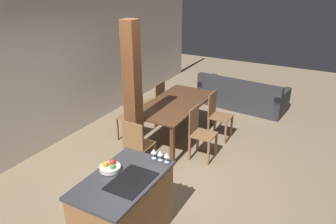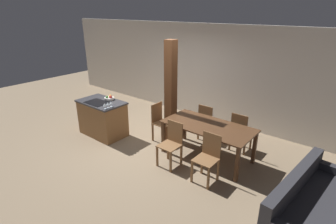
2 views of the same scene
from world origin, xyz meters
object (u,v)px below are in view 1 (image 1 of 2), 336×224
at_px(timber_post, 133,98).
at_px(dining_chair_near_right, 217,115).
at_px(fruit_bowl, 110,167).
at_px(dining_table, 175,107).
at_px(wine_glass_far, 154,151).
at_px(couch, 242,97).
at_px(wine_glass_near, 167,155).
at_px(dining_chair_far_right, 155,102).
at_px(dining_chair_far_left, 133,116).
at_px(dining_chair_head_end, 137,145).
at_px(dining_chair_near_left, 200,132).
at_px(wine_glass_middle, 160,153).
at_px(kitchen_island, 124,210).

bearing_deg(timber_post, dining_chair_near_right, -28.92).
relative_size(fruit_bowl, dining_table, 0.13).
distance_m(wine_glass_far, couch, 4.43).
relative_size(wine_glass_far, dining_table, 0.07).
height_order(wine_glass_near, dining_chair_far_right, wine_glass_near).
distance_m(dining_chair_far_left, dining_chair_head_end, 1.14).
height_order(wine_glass_far, dining_chair_near_right, wine_glass_far).
bearing_deg(dining_chair_far_right, dining_chair_near_left, 58.51).
relative_size(dining_table, dining_chair_far_left, 2.05).
height_order(wine_glass_far, dining_table, wine_glass_far).
relative_size(fruit_bowl, wine_glass_near, 1.84).
bearing_deg(timber_post, dining_table, -8.43).
relative_size(dining_table, dining_chair_far_right, 2.05).
bearing_deg(dining_chair_far_left, dining_chair_head_end, 37.99).
xyz_separation_m(dining_chair_far_left, couch, (2.65, -1.36, -0.23)).
relative_size(fruit_bowl, dining_chair_head_end, 0.27).
xyz_separation_m(wine_glass_near, couch, (4.37, 0.33, -0.75)).
height_order(fruit_bowl, couch, fruit_bowl).
distance_m(dining_chair_near_left, dining_chair_near_right, 0.86).
xyz_separation_m(dining_table, dining_chair_near_right, (0.43, -0.70, -0.18)).
distance_m(dining_chair_near_left, timber_post, 1.34).
bearing_deg(dining_chair_head_end, dining_table, -90.00).
xyz_separation_m(wine_glass_far, dining_chair_near_right, (2.58, 0.11, -0.52)).
distance_m(wine_glass_middle, dining_chair_far_left, 2.41).
distance_m(wine_glass_near, dining_chair_far_left, 2.47).
distance_m(kitchen_island, dining_chair_far_right, 3.41).
bearing_deg(dining_chair_near_left, couch, 0.88).
height_order(dining_chair_near_right, dining_chair_far_right, same).
xyz_separation_m(dining_chair_head_end, timber_post, (0.18, 0.17, 0.72)).
height_order(kitchen_island, fruit_bowl, fruit_bowl).
bearing_deg(wine_glass_near, dining_table, 24.88).
bearing_deg(dining_table, wine_glass_far, -159.30).
relative_size(fruit_bowl, dining_chair_near_left, 0.27).
height_order(wine_glass_far, dining_chair_far_right, wine_glass_far).
relative_size(wine_glass_near, timber_post, 0.06).
bearing_deg(dining_chair_far_left, couch, 152.77).
bearing_deg(wine_glass_near, timber_post, 49.47).
xyz_separation_m(kitchen_island, dining_chair_far_right, (3.10, 1.41, 0.04)).
height_order(fruit_bowl, dining_chair_near_left, fruit_bowl).
xyz_separation_m(wine_glass_far, timber_post, (1.00, 0.98, 0.20)).
bearing_deg(dining_chair_near_left, dining_chair_head_end, 142.01).
bearing_deg(fruit_bowl, dining_chair_far_left, 28.68).
bearing_deg(dining_chair_near_left, dining_chair_far_right, 58.51).
bearing_deg(wine_glass_near, wine_glass_far, 90.00).
xyz_separation_m(dining_chair_far_right, dining_chair_head_end, (-1.76, -0.70, 0.00)).
bearing_deg(timber_post, dining_chair_far_right, 18.61).
xyz_separation_m(dining_chair_near_left, dining_chair_near_right, (0.86, 0.00, 0.00)).
height_order(dining_table, dining_chair_far_right, dining_chair_far_right).
bearing_deg(timber_post, dining_chair_head_end, -136.64).
bearing_deg(dining_chair_far_left, dining_chair_near_left, 90.00).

